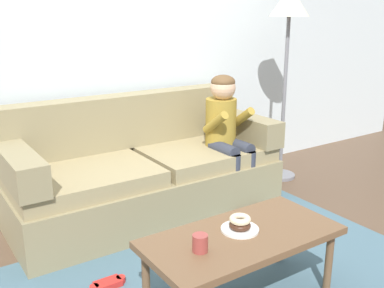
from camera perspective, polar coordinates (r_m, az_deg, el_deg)
ground at (r=3.15m, az=1.60°, el=-13.97°), size 10.00×10.00×0.00m
wall_back at (r=3.95m, az=-10.38°, el=13.36°), size 8.00×0.10×2.80m
area_rug at (r=2.97m, az=4.49°, el=-15.87°), size 2.50×1.69×0.01m
couch at (r=3.66m, az=-6.19°, el=-3.69°), size 2.14×0.90×0.94m
coffee_table at (r=2.51m, az=6.36°, el=-12.22°), size 1.09×0.53×0.44m
person_child at (r=3.75m, az=4.42°, el=2.13°), size 0.34×0.58×1.10m
plate at (r=2.52m, az=6.10°, el=-10.74°), size 0.21×0.21×0.01m
donut at (r=2.51m, az=6.12°, el=-10.23°), size 0.15×0.15×0.04m
donut_second at (r=2.49m, az=6.14°, el=-9.49°), size 0.17×0.17×0.04m
mug at (r=2.29m, az=1.04°, el=-12.49°), size 0.08×0.08×0.09m
toy_controller at (r=2.86m, az=-10.65°, el=-17.18°), size 0.23×0.09×0.05m
floor_lamp at (r=4.33m, az=12.20°, el=15.20°), size 0.37×0.37×1.82m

